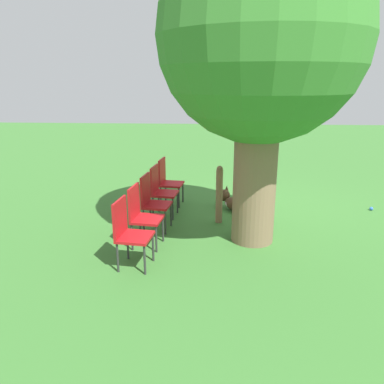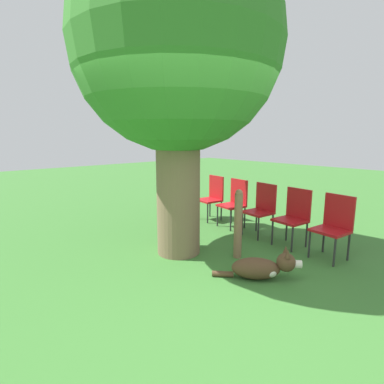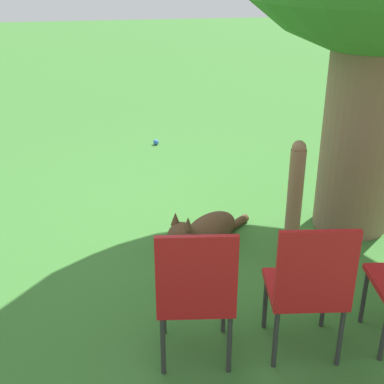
{
  "view_description": "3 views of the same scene",
  "coord_description": "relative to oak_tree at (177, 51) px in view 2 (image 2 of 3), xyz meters",
  "views": [
    {
      "loc": [
        0.92,
        6.36,
        2.38
      ],
      "look_at": [
        1.28,
        0.58,
        0.64
      ],
      "focal_mm": 35.0,
      "sensor_mm": 36.0,
      "label": 1
    },
    {
      "loc": [
        -2.4,
        -2.39,
        1.74
      ],
      "look_at": [
        0.47,
        0.82,
        0.93
      ],
      "focal_mm": 28.0,
      "sensor_mm": 36.0,
      "label": 2
    },
    {
      "loc": [
        4.31,
        -1.09,
        2.26
      ],
      "look_at": [
        0.38,
        -0.48,
        0.44
      ],
      "focal_mm": 50.0,
      "sensor_mm": 36.0,
      "label": 3
    }
  ],
  "objects": [
    {
      "name": "dog",
      "position": [
        0.22,
        -1.37,
        -2.71
      ],
      "size": [
        0.79,
        0.86,
        0.42
      ],
      "rotation": [
        0.0,
        0.0,
        5.44
      ],
      "color": "#513823",
      "rests_on": "ground_plane"
    },
    {
      "name": "red_chair_3",
      "position": [
        1.65,
        0.31,
        -2.34
      ],
      "size": [
        0.47,
        0.49,
        0.92
      ],
      "rotation": [
        0.0,
        0.0,
        3.02
      ],
      "color": "#B21419",
      "rests_on": "ground_plane"
    },
    {
      "name": "red_chair_0",
      "position": [
        1.52,
        -1.64,
        -2.34
      ],
      "size": [
        0.47,
        0.49,
        0.92
      ],
      "rotation": [
        0.0,
        0.0,
        3.02
      ],
      "color": "#B21419",
      "rests_on": "ground_plane"
    },
    {
      "name": "ground_plane",
      "position": [
        -0.32,
        -0.96,
        -2.86
      ],
      "size": [
        30.0,
        30.0,
        0.0
      ],
      "primitive_type": "plane",
      "color": "#38702D"
    },
    {
      "name": "red_chair_1",
      "position": [
        1.56,
        -0.99,
        -2.34
      ],
      "size": [
        0.47,
        0.49,
        0.92
      ],
      "rotation": [
        0.0,
        0.0,
        3.02
      ],
      "color": "#B21419",
      "rests_on": "ground_plane"
    },
    {
      "name": "red_chair_2",
      "position": [
        1.61,
        -0.34,
        -2.34
      ],
      "size": [
        0.47,
        0.49,
        0.92
      ],
      "rotation": [
        0.0,
        0.0,
        3.02
      ],
      "color": "#B21419",
      "rests_on": "ground_plane"
    },
    {
      "name": "oak_tree",
      "position": [
        0.0,
        0.0,
        0.0
      ],
      "size": [
        2.85,
        2.85,
        4.35
      ],
      "color": "#7A6047",
      "rests_on": "ground_plane"
    },
    {
      "name": "fence_post",
      "position": [
        0.51,
        -0.72,
        -2.35
      ],
      "size": [
        0.12,
        0.12,
        1.0
      ],
      "color": "#846647",
      "rests_on": "ground_plane"
    },
    {
      "name": "red_chair_4",
      "position": [
        1.7,
        0.96,
        -2.34
      ],
      "size": [
        0.47,
        0.49,
        0.92
      ],
      "rotation": [
        0.0,
        0.0,
        3.02
      ],
      "color": "#B21419",
      "rests_on": "ground_plane"
    }
  ]
}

